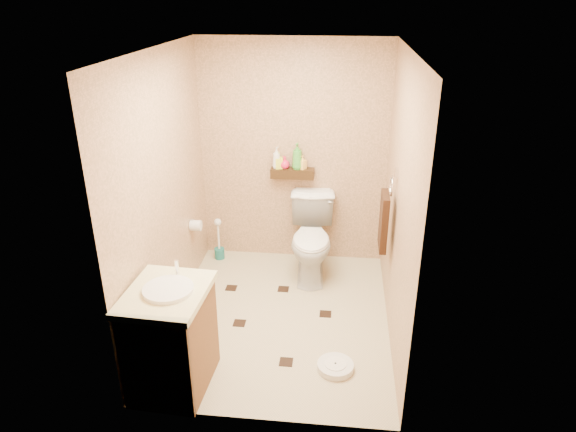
# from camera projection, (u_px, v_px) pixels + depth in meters

# --- Properties ---
(ground) EXTENTS (2.50, 2.50, 0.00)m
(ground) POSITION_uv_depth(u_px,v_px,m) (280.00, 317.00, 4.80)
(ground) COLOR #C7B391
(ground) RESTS_ON ground
(wall_back) EXTENTS (2.00, 0.04, 2.40)m
(wall_back) POSITION_uv_depth(u_px,v_px,m) (293.00, 155.00, 5.45)
(wall_back) COLOR tan
(wall_back) RESTS_ON ground
(wall_front) EXTENTS (2.00, 0.04, 2.40)m
(wall_front) POSITION_uv_depth(u_px,v_px,m) (254.00, 274.00, 3.18)
(wall_front) COLOR tan
(wall_front) RESTS_ON ground
(wall_left) EXTENTS (0.04, 2.50, 2.40)m
(wall_left) POSITION_uv_depth(u_px,v_px,m) (164.00, 194.00, 4.41)
(wall_left) COLOR tan
(wall_left) RESTS_ON ground
(wall_right) EXTENTS (0.04, 2.50, 2.40)m
(wall_right) POSITION_uv_depth(u_px,v_px,m) (399.00, 203.00, 4.22)
(wall_right) COLOR tan
(wall_right) RESTS_ON ground
(ceiling) EXTENTS (2.00, 2.50, 0.02)m
(ceiling) POSITION_uv_depth(u_px,v_px,m) (278.00, 50.00, 3.82)
(ceiling) COLOR silver
(ceiling) RESTS_ON wall_back
(wall_shelf) EXTENTS (0.46, 0.14, 0.10)m
(wall_shelf) POSITION_uv_depth(u_px,v_px,m) (292.00, 173.00, 5.45)
(wall_shelf) COLOR #38230F
(wall_shelf) RESTS_ON wall_back
(floor_accents) EXTENTS (1.26, 1.23, 0.01)m
(floor_accents) POSITION_uv_depth(u_px,v_px,m) (283.00, 321.00, 4.74)
(floor_accents) COLOR black
(floor_accents) RESTS_ON ground
(toilet) EXTENTS (0.52, 0.85, 0.84)m
(toilet) POSITION_uv_depth(u_px,v_px,m) (312.00, 239.00, 5.36)
(toilet) COLOR white
(toilet) RESTS_ON ground
(vanity) EXTENTS (0.60, 0.72, 0.97)m
(vanity) POSITION_uv_depth(u_px,v_px,m) (171.00, 337.00, 3.83)
(vanity) COLOR brown
(vanity) RESTS_ON ground
(bathroom_scale) EXTENTS (0.39, 0.39, 0.06)m
(bathroom_scale) POSITION_uv_depth(u_px,v_px,m) (335.00, 366.00, 4.14)
(bathroom_scale) COLOR silver
(bathroom_scale) RESTS_ON ground
(toilet_brush) EXTENTS (0.11, 0.11, 0.49)m
(toilet_brush) POSITION_uv_depth(u_px,v_px,m) (219.00, 245.00, 5.78)
(toilet_brush) COLOR #1A6867
(toilet_brush) RESTS_ON ground
(towel_ring) EXTENTS (0.12, 0.30, 0.76)m
(towel_ring) POSITION_uv_depth(u_px,v_px,m) (384.00, 219.00, 4.55)
(towel_ring) COLOR silver
(towel_ring) RESTS_ON wall_right
(toilet_paper) EXTENTS (0.12, 0.11, 0.12)m
(toilet_paper) POSITION_uv_depth(u_px,v_px,m) (196.00, 225.00, 5.24)
(toilet_paper) COLOR silver
(toilet_paper) RESTS_ON wall_left
(bottle_a) EXTENTS (0.12, 0.12, 0.23)m
(bottle_a) POSITION_uv_depth(u_px,v_px,m) (277.00, 158.00, 5.40)
(bottle_a) COLOR silver
(bottle_a) RESTS_ON wall_shelf
(bottle_b) EXTENTS (0.10, 0.10, 0.17)m
(bottle_b) POSITION_uv_depth(u_px,v_px,m) (279.00, 160.00, 5.41)
(bottle_b) COLOR yellow
(bottle_b) RESTS_ON wall_shelf
(bottle_c) EXTENTS (0.11, 0.11, 0.13)m
(bottle_c) POSITION_uv_depth(u_px,v_px,m) (285.00, 162.00, 5.41)
(bottle_c) COLOR #E81B48
(bottle_c) RESTS_ON wall_shelf
(bottle_d) EXTENTS (0.13, 0.13, 0.28)m
(bottle_d) POSITION_uv_depth(u_px,v_px,m) (297.00, 156.00, 5.37)
(bottle_d) COLOR green
(bottle_d) RESTS_ON wall_shelf
(bottle_e) EXTENTS (0.09, 0.09, 0.15)m
(bottle_e) POSITION_uv_depth(u_px,v_px,m) (303.00, 162.00, 5.39)
(bottle_e) COLOR #FEC654
(bottle_e) RESTS_ON wall_shelf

